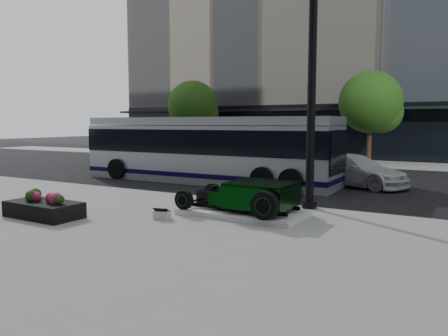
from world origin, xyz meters
The scene contains 11 objects.
ground centered at (0.00, 0.00, 0.00)m, with size 120.00×120.00×0.00m, color black.
sidewalk_near centered at (0.00, -10.50, 0.06)m, with size 70.00×17.00×0.12m, color gray.
sidewalk_far centered at (0.00, 14.00, 0.06)m, with size 70.00×4.00×0.12m, color gray.
street_trees centered at (1.15, 13.07, 3.77)m, with size 29.80×3.80×5.70m.
display_plinth centered at (1.02, -4.10, 0.20)m, with size 3.40×1.80×0.15m, color silver.
hot_rod centered at (1.35, -4.10, 0.70)m, with size 3.22×2.00×0.81m.
info_plaque centered at (-0.65, -5.61, 0.24)m, with size 0.47×0.40×0.31m.
lamppost centered at (2.31, -2.22, 3.89)m, with size 0.45×0.45×8.15m.
flower_planter centered at (-3.57, -7.03, 0.37)m, with size 2.17×1.13×0.70m.
transit_bus centered at (-3.99, 2.02, 1.49)m, with size 12.12×2.88×2.92m.
white_sedan centered at (2.20, 3.92, 0.67)m, with size 1.88×4.64×1.35m, color silver.
Camera 1 is at (6.46, -14.78, 2.70)m, focal length 35.00 mm.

